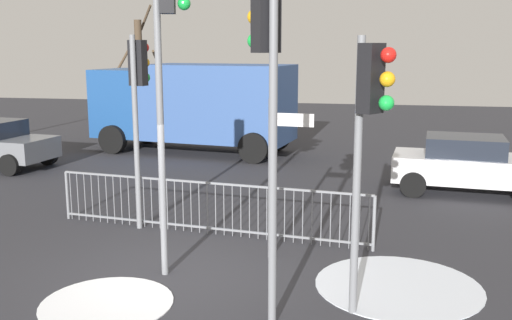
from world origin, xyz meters
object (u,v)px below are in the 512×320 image
Objects in this scene: traffic_light_rear_right at (167,41)px; bare_tree_left at (140,74)px; car_white_trailing at (468,164)px; traffic_light_mid_right at (138,88)px; delivery_truck at (195,103)px; direction_sign_post at (274,170)px; traffic_light_foreground_right at (369,115)px; traffic_light_mid_left at (267,72)px.

bare_tree_left reaches higher than traffic_light_rear_right.
traffic_light_rear_right is 16.51m from bare_tree_left.
bare_tree_left is (-12.24, 8.46, 1.79)m from car_white_trailing.
traffic_light_mid_right is 0.99× the size of car_white_trailing.
traffic_light_rear_right reaches higher than car_white_trailing.
delivery_truck is at bearing -179.25° from traffic_light_rear_right.
direction_sign_post is (1.52, 1.05, -2.19)m from traffic_light_rear_right.
traffic_light_mid_right is 5.65m from traffic_light_foreground_right.
traffic_light_foreground_right is 2.83m from direction_sign_post.
traffic_light_rear_right is 2.87m from direction_sign_post.
traffic_light_rear_right is at bearing -47.13° from traffic_light_mid_right.
traffic_light_foreground_right is 13.39m from delivery_truck.
traffic_light_mid_left is 18.47m from bare_tree_left.
traffic_light_mid_right is 0.72× the size of bare_tree_left.
car_white_trailing is (7.11, 4.23, -2.12)m from traffic_light_mid_right.
direction_sign_post reaches higher than car_white_trailing.
traffic_light_mid_right reaches higher than car_white_trailing.
bare_tree_left is at bearing 72.22° from traffic_light_mid_left.
traffic_light_mid_right is 1.02× the size of traffic_light_foreground_right.
traffic_light_mid_right is (-1.47, 2.39, -0.91)m from traffic_light_rear_right.
traffic_light_rear_right reaches higher than traffic_light_foreground_right.
bare_tree_left is (-6.61, 15.08, -1.23)m from traffic_light_rear_right.
traffic_light_mid_left is 1.63× the size of direction_sign_post.
traffic_light_mid_left is at bearing -38.46° from traffic_light_foreground_right.
direction_sign_post is at bearing 122.54° from delivery_truck.
bare_tree_left is at bearing 125.62° from direction_sign_post.
traffic_light_mid_left is at bearing 38.95° from traffic_light_rear_right.
traffic_light_foreground_right is (3.09, -0.96, -0.97)m from traffic_light_rear_right.
traffic_light_foreground_right is 8.25m from car_white_trailing.
traffic_light_foreground_right is (1.29, 0.39, -0.57)m from traffic_light_mid_left.
traffic_light_mid_left is 13.29m from delivery_truck.
traffic_light_mid_right is 3.52m from direction_sign_post.
traffic_light_mid_left is at bearing 119.37° from delivery_truck.
traffic_light_mid_right is at bearing -162.54° from traffic_light_rear_right.
traffic_light_mid_left is 4.99m from traffic_light_mid_right.
bare_tree_left reaches higher than traffic_light_mid_right.
traffic_light_mid_right is at bearing -91.53° from traffic_light_foreground_right.
bare_tree_left is (-8.40, 16.42, -0.83)m from traffic_light_mid_left.
car_white_trailing is at bearing 125.35° from traffic_light_rear_right.
delivery_truck is at bearing 119.74° from direction_sign_post.
traffic_light_mid_left is at bearing -62.90° from bare_tree_left.
direction_sign_post is 0.72× the size of car_white_trailing.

